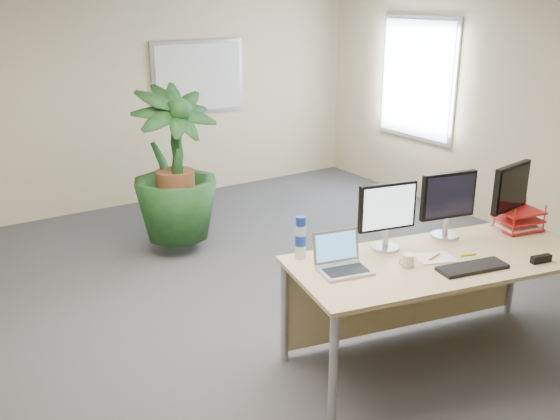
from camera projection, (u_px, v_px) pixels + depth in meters
floor at (293, 343)px, 4.85m from camera, size 8.00×8.00×0.00m
back_wall at (109, 100)px, 7.57m from camera, size 7.00×0.04×2.70m
whiteboard at (199, 77)px, 8.10m from camera, size 1.30×0.04×0.95m
window at (417, 79)px, 7.95m from camera, size 0.04×1.30×1.55m
desk at (430, 274)px, 4.52m from camera, size 2.29×1.33×0.83m
floor_plant at (175, 182)px, 6.37m from camera, size 0.93×0.93×1.50m
monitor_left at (387, 212)px, 4.41m from camera, size 0.44×0.20×0.49m
monitor_right at (448, 201)px, 4.63m from camera, size 0.45×0.21×0.51m
monitor_dark at (511, 192)px, 4.79m from camera, size 0.47×0.21×0.52m
laptop at (341, 261)px, 4.16m from camera, size 0.39×0.36×0.24m
keyboard at (472, 267)px, 4.16m from camera, size 0.51×0.26×0.03m
coffee_mug at (408, 260)px, 4.20m from camera, size 0.12×0.08×0.09m
spiral_notebook at (435, 258)px, 4.33m from camera, size 0.30×0.27×0.01m
orange_pen at (434, 257)px, 4.32m from camera, size 0.14×0.05×0.01m
yellow_highlighter at (468, 255)px, 4.38m from camera, size 0.13×0.05×0.02m
water_bottle at (301, 238)px, 4.31m from camera, size 0.08×0.08×0.30m
letter_tray at (519, 221)px, 4.85m from camera, size 0.37×0.30×0.15m
stapler at (541, 259)px, 4.27m from camera, size 0.16×0.07×0.05m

